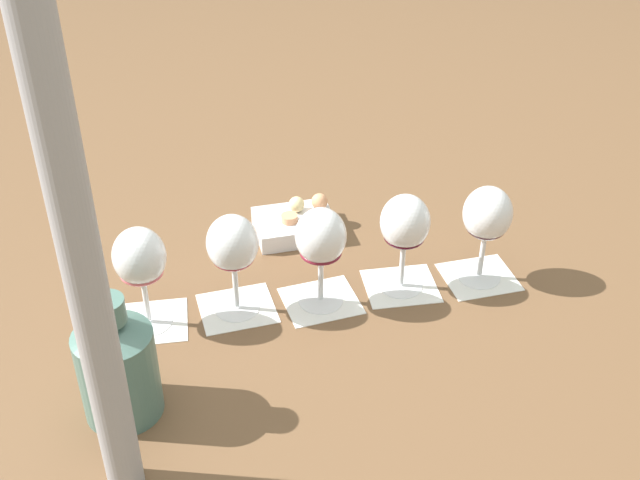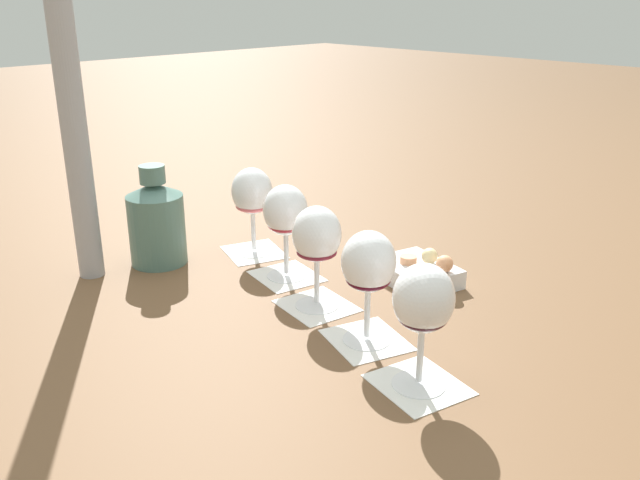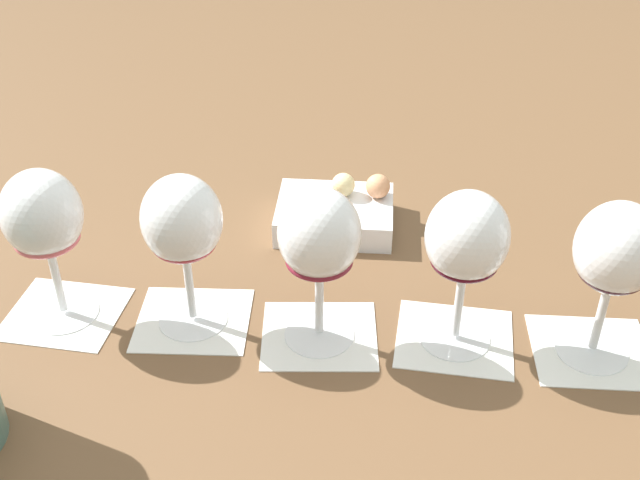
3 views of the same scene
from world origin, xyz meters
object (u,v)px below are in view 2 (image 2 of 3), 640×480
at_px(wine_glass_1, 286,215).
at_px(snack_dish, 418,271).
at_px(wine_glass_0, 252,196).
at_px(umbrella_pole, 66,68).
at_px(wine_glass_3, 368,268).
at_px(wine_glass_4, 423,305).
at_px(wine_glass_2, 315,238).
at_px(ceramic_vase, 156,221).

bearing_deg(wine_glass_1, snack_dish, 39.78).
bearing_deg(wine_glass_0, umbrella_pole, -113.51).
bearing_deg(wine_glass_1, wine_glass_3, -15.89).
height_order(wine_glass_3, snack_dish, wine_glass_3).
distance_m(wine_glass_0, wine_glass_4, 0.54).
xyz_separation_m(wine_glass_0, wine_glass_2, (0.26, -0.08, 0.00)).
xyz_separation_m(wine_glass_3, umbrella_pole, (-0.52, -0.17, 0.25)).
height_order(wine_glass_2, snack_dish, wine_glass_2).
bearing_deg(wine_glass_4, wine_glass_0, 164.10).
distance_m(wine_glass_1, wine_glass_2, 0.13).
distance_m(ceramic_vase, umbrella_pole, 0.31).
height_order(wine_glass_1, wine_glass_2, same).
distance_m(wine_glass_2, ceramic_vase, 0.35).
xyz_separation_m(wine_glass_4, umbrella_pole, (-0.65, -0.13, 0.25)).
bearing_deg(wine_glass_2, wine_glass_4, -14.55).
relative_size(wine_glass_0, wine_glass_4, 1.00).
relative_size(wine_glass_4, snack_dish, 1.05).
xyz_separation_m(ceramic_vase, snack_dish, (0.40, 0.28, -0.06)).
height_order(wine_glass_2, umbrella_pole, umbrella_pole).
xyz_separation_m(wine_glass_0, umbrella_pole, (-0.12, -0.28, 0.25)).
bearing_deg(wine_glass_0, wine_glass_3, -15.26).
height_order(wine_glass_2, ceramic_vase, ceramic_vase).
relative_size(wine_glass_1, wine_glass_2, 1.00).
xyz_separation_m(wine_glass_3, snack_dish, (-0.08, 0.23, -0.10)).
bearing_deg(wine_glass_4, wine_glass_1, 163.46).
bearing_deg(umbrella_pole, wine_glass_0, 66.49).
relative_size(wine_glass_0, wine_glass_2, 1.00).
xyz_separation_m(wine_glass_1, wine_glass_2, (0.12, -0.05, 0.00)).
relative_size(wine_glass_3, wine_glass_4, 1.00).
height_order(wine_glass_4, snack_dish, wine_glass_4).
distance_m(wine_glass_3, snack_dish, 0.26).
distance_m(wine_glass_1, umbrella_pole, 0.44).
bearing_deg(wine_glass_0, ceramic_vase, -118.51).
height_order(wine_glass_1, wine_glass_3, same).
height_order(wine_glass_1, wine_glass_4, same).
bearing_deg(wine_glass_0, wine_glass_1, -14.02).
distance_m(wine_glass_4, umbrella_pole, 0.71).
bearing_deg(wine_glass_2, umbrella_pole, -151.95).
bearing_deg(snack_dish, wine_glass_3, -70.63).
distance_m(wine_glass_0, wine_glass_1, 0.14).
distance_m(wine_glass_1, ceramic_vase, 0.26).
distance_m(wine_glass_0, wine_glass_3, 0.41).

